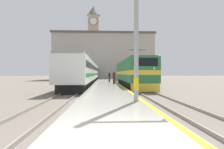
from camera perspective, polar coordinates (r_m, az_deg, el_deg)
name	(u,v)px	position (r m, az deg, el deg)	size (l,w,h in m)	color
ground_plane	(106,83)	(34.23, -2.11, -2.70)	(200.00, 200.00, 0.00)	#70665B
platform	(106,83)	(29.22, -2.00, -2.82)	(3.66, 140.00, 0.42)	#ADA89E
rail_track_near	(127,84)	(29.49, 4.90, -3.14)	(2.83, 140.00, 0.16)	#70665B
rail_track_far	(86,84)	(29.38, -8.48, -3.16)	(2.83, 140.00, 0.16)	#70665B
locomotive_train	(131,73)	(24.74, 6.36, 0.43)	(2.92, 16.90, 4.61)	black
passenger_train	(88,73)	(33.60, -7.75, 0.64)	(2.92, 38.35, 3.68)	black
catenary_mast	(138,21)	(9.39, 8.50, 16.81)	(2.54, 0.26, 8.17)	#9E9EA3
person_on_platform	(109,76)	(29.75, -0.88, -0.60)	(0.34, 0.34, 1.73)	#23232D
second_waiting_passenger	(114,77)	(23.69, 0.61, -0.80)	(0.34, 0.34, 1.78)	#23232D
clock_tower	(94,40)	(60.77, -6.02, 11.06)	(4.42, 4.42, 24.68)	tan
station_building	(104,57)	(52.17, -2.68, 5.71)	(28.66, 9.97, 13.31)	#A8A399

